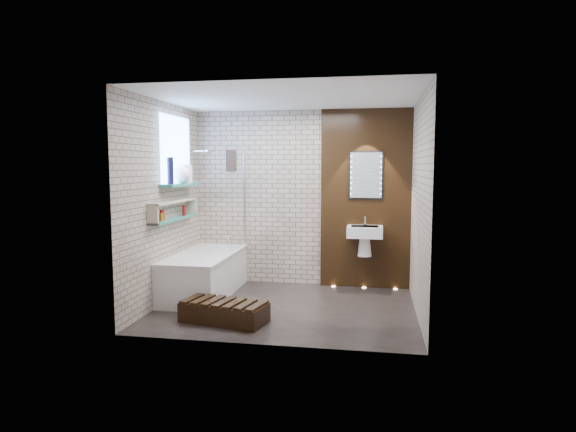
% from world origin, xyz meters
% --- Properties ---
extents(ground, '(3.20, 3.20, 0.00)m').
position_xyz_m(ground, '(0.00, 0.00, 0.00)').
color(ground, black).
rests_on(ground, ground).
extents(room_shell, '(3.24, 3.20, 2.60)m').
position_xyz_m(room_shell, '(0.00, 0.00, 1.30)').
color(room_shell, gray).
rests_on(room_shell, ground).
extents(walnut_panel, '(1.30, 0.06, 2.60)m').
position_xyz_m(walnut_panel, '(0.95, 1.27, 1.30)').
color(walnut_panel, black).
rests_on(walnut_panel, ground).
extents(clerestory_window, '(0.18, 1.00, 0.94)m').
position_xyz_m(clerestory_window, '(-1.57, 0.35, 1.90)').
color(clerestory_window, '#7FADE0').
rests_on(clerestory_window, room_shell).
extents(display_niche, '(0.14, 1.30, 0.26)m').
position_xyz_m(display_niche, '(-1.53, 0.15, 1.20)').
color(display_niche, '#238071').
rests_on(display_niche, room_shell).
extents(bathtub, '(0.79, 1.74, 0.70)m').
position_xyz_m(bathtub, '(-1.22, 0.45, 0.29)').
color(bathtub, white).
rests_on(bathtub, ground).
extents(bath_screen, '(0.01, 0.78, 1.40)m').
position_xyz_m(bath_screen, '(-0.87, 0.89, 1.28)').
color(bath_screen, white).
rests_on(bath_screen, bathtub).
extents(towel, '(0.09, 0.23, 0.29)m').
position_xyz_m(towel, '(-0.87, 0.60, 1.85)').
color(towel, black).
rests_on(towel, bath_screen).
extents(shower_head, '(0.18, 0.18, 0.02)m').
position_xyz_m(shower_head, '(-1.30, 0.95, 2.00)').
color(shower_head, silver).
rests_on(shower_head, room_shell).
extents(washbasin, '(0.50, 0.36, 0.58)m').
position_xyz_m(washbasin, '(0.95, 1.07, 0.79)').
color(washbasin, white).
rests_on(washbasin, walnut_panel).
extents(led_mirror, '(0.50, 0.02, 0.70)m').
position_xyz_m(led_mirror, '(0.95, 1.23, 1.65)').
color(led_mirror, black).
rests_on(led_mirror, walnut_panel).
extents(walnut_step, '(1.04, 0.63, 0.22)m').
position_xyz_m(walnut_step, '(-0.60, -0.67, 0.11)').
color(walnut_step, black).
rests_on(walnut_step, ground).
extents(niche_bottles, '(0.06, 0.79, 0.14)m').
position_xyz_m(niche_bottles, '(-1.53, 0.01, 1.16)').
color(niche_bottles, maroon).
rests_on(niche_bottles, display_niche).
extents(sill_vases, '(0.23, 0.65, 0.34)m').
position_xyz_m(sill_vases, '(-1.50, 0.40, 1.67)').
color(sill_vases, '#141437').
rests_on(sill_vases, clerestory_window).
extents(floor_uplights, '(0.96, 0.06, 0.01)m').
position_xyz_m(floor_uplights, '(0.95, 1.20, 0.01)').
color(floor_uplights, '#FFD899').
rests_on(floor_uplights, ground).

